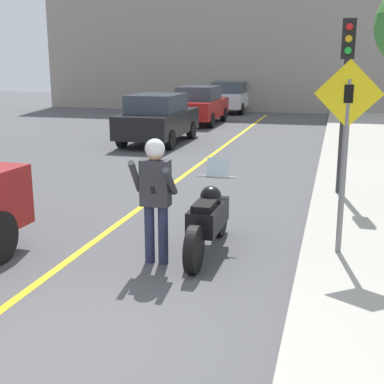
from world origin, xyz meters
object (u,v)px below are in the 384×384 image
Objects in this scene: crossing_sign at (346,140)px; motorcycle at (208,219)px; traffic_light at (346,74)px; parked_car_black at (158,118)px; parked_car_red at (200,105)px; parked_car_white at (230,97)px; person_biker at (155,188)px.

motorcycle is at bearing -175.41° from crossing_sign.
parked_car_black is at bearing 133.91° from traffic_light.
parked_car_red is 1.00× the size of parked_car_white.
parked_car_red is (-0.03, 5.91, 0.00)m from parked_car_black.
parked_car_red is at bearing 102.30° from person_biker.
motorcycle is 0.66× the size of traffic_light.
traffic_light is at bearing -63.46° from parked_car_red.
traffic_light is 13.75m from parked_car_red.
person_biker is 0.51× the size of traffic_light.
parked_car_black reaches higher than motorcycle.
motorcycle is 10.96m from parked_car_black.
parked_car_white is at bearing 107.93° from traffic_light.
person_biker is 17.04m from parked_car_red.
person_biker is at bearing -81.47° from parked_car_white.
motorcycle is 4.71m from traffic_light.
person_biker is at bearing -162.76° from crossing_sign.
parked_car_black and parked_car_red have the same top height.
person_biker is at bearing -119.09° from traffic_light.
person_biker is at bearing -134.35° from motorcycle.
person_biker is 0.42× the size of parked_car_black.
traffic_light is (1.86, 3.82, 2.02)m from motorcycle.
traffic_light reaches higher than motorcycle.
parked_car_red reaches higher than motorcycle.
person_biker reaches higher than motorcycle.
crossing_sign is at bearing -58.66° from parked_car_black.
parked_car_red is (-4.23, 16.03, 0.34)m from motorcycle.
parked_car_red is at bearing 116.54° from traffic_light.
parked_car_white is at bearing 87.49° from parked_car_red.
person_biker is 11.32m from parked_car_black.
traffic_light is 0.82× the size of parked_car_red.
crossing_sign is 0.64× the size of parked_car_white.
crossing_sign reaches higher than motorcycle.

